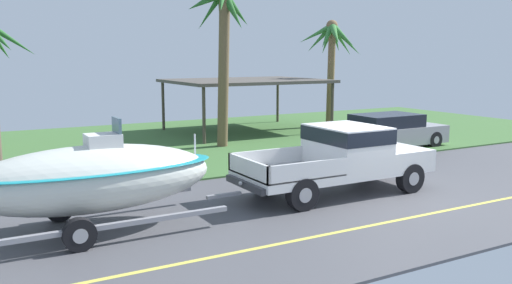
# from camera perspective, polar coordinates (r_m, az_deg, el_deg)

# --- Properties ---
(ground) EXTENTS (36.00, 22.00, 0.11)m
(ground) POSITION_cam_1_polar(r_m,az_deg,el_deg) (21.53, -2.00, -0.76)
(ground) COLOR #4C4C51
(pickup_truck_towing) EXTENTS (5.61, 2.10, 1.82)m
(pickup_truck_towing) POSITION_cam_1_polar(r_m,az_deg,el_deg) (14.76, 9.45, -1.39)
(pickup_truck_towing) COLOR silver
(pickup_truck_towing) RESTS_ON ground
(boat_on_trailer) EXTENTS (6.41, 2.38, 2.39)m
(boat_on_trailer) POSITION_cam_1_polar(r_m,az_deg,el_deg) (11.80, -17.03, -3.68)
(boat_on_trailer) COLOR gray
(boat_on_trailer) RESTS_ON ground
(parked_sedan_near) EXTENTS (4.66, 1.93, 1.38)m
(parked_sedan_near) POSITION_cam_1_polar(r_m,az_deg,el_deg) (22.25, 13.94, 1.09)
(parked_sedan_near) COLOR #99999E
(parked_sedan_near) RESTS_ON ground
(carport_awning) EXTENTS (7.12, 5.42, 2.55)m
(carport_awning) POSITION_cam_1_polar(r_m,az_deg,el_deg) (25.96, -1.07, 6.38)
(carport_awning) COLOR #4C4238
(carport_awning) RESTS_ON ground
(palm_tree_mid) EXTENTS (2.91, 3.19, 6.45)m
(palm_tree_mid) POSITION_cam_1_polar(r_m,az_deg,el_deg) (21.55, -3.55, 11.79)
(palm_tree_mid) COLOR brown
(palm_tree_mid) RESTS_ON ground
(palm_tree_far_right) EXTENTS (3.18, 3.15, 5.47)m
(palm_tree_far_right) POSITION_cam_1_polar(r_m,az_deg,el_deg) (27.97, 8.08, 10.02)
(palm_tree_far_right) COLOR brown
(palm_tree_far_right) RESTS_ON ground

